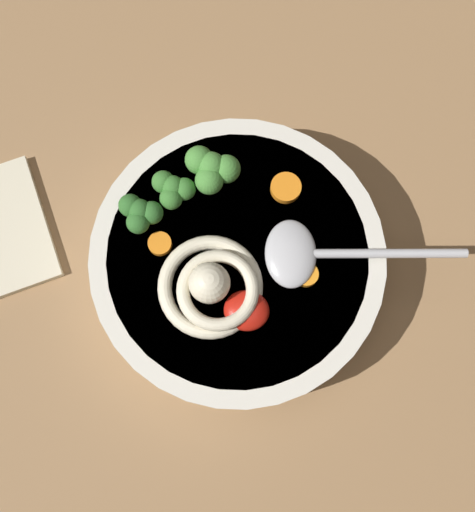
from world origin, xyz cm
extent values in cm
cube|color=#936D47|center=(0.00, 0.00, 1.30)|extent=(109.93, 109.93, 2.60)
cylinder|color=silver|center=(1.90, 2.09, 5.43)|extent=(25.82, 25.82, 5.67)
cylinder|color=olive|center=(1.90, 2.09, 5.66)|extent=(22.72, 22.72, 5.22)
torus|color=beige|center=(0.15, -0.98, 8.88)|extent=(8.92, 8.92, 1.23)
torus|color=beige|center=(0.73, -1.36, 9.87)|extent=(9.56, 9.56, 1.11)
sphere|color=beige|center=(0.15, -0.98, 10.48)|extent=(3.46, 3.46, 3.46)
ellipsoid|color=#B7B7BC|center=(6.38, 2.72, 9.07)|extent=(5.18, 6.55, 1.60)
cylinder|color=#B7B7BC|center=(13.81, 3.75, 9.07)|extent=(14.97, 2.86, 0.80)
ellipsoid|color=#B2190F|center=(3.31, -2.62, 9.13)|extent=(3.82, 3.44, 1.72)
cylinder|color=#7A9E60|center=(-6.73, 4.39, 8.81)|extent=(1.01, 1.01, 1.09)
sphere|color=#2D6628|center=(-6.73, 4.39, 10.35)|extent=(1.99, 1.99, 1.99)
sphere|color=#2D6628|center=(-5.74, 4.39, 10.17)|extent=(1.99, 1.99, 1.99)
sphere|color=#2D6628|center=(-7.64, 4.76, 10.26)|extent=(1.99, 1.99, 1.99)
sphere|color=#2D6628|center=(-6.73, 3.40, 10.21)|extent=(1.99, 1.99, 1.99)
cylinder|color=#7A9E60|center=(-4.31, 6.86, 8.80)|extent=(1.00, 1.00, 1.08)
sphere|color=#38752D|center=(-4.31, 6.86, 10.33)|extent=(1.97, 1.97, 1.97)
sphere|color=#38752D|center=(-3.33, 6.86, 10.15)|extent=(1.97, 1.97, 1.97)
sphere|color=#38752D|center=(-5.21, 7.22, 10.24)|extent=(1.97, 1.97, 1.97)
sphere|color=#38752D|center=(-4.31, 5.88, 10.18)|extent=(1.97, 1.97, 1.97)
cylinder|color=#7A9E60|center=(-1.28, 8.97, 8.94)|extent=(1.25, 1.25, 1.34)
sphere|color=#478938|center=(-1.28, 8.97, 10.84)|extent=(2.46, 2.46, 2.46)
sphere|color=#478938|center=(-0.05, 8.97, 10.62)|extent=(2.46, 2.46, 2.46)
sphere|color=#478938|center=(-2.40, 9.42, 10.73)|extent=(2.46, 2.46, 2.46)
sphere|color=#478938|center=(-1.28, 7.74, 10.66)|extent=(2.46, 2.46, 2.46)
cylinder|color=orange|center=(7.94, 1.16, 8.66)|extent=(2.03, 2.03, 0.79)
cylinder|color=orange|center=(5.29, 8.68, 8.67)|extent=(2.71, 2.71, 0.80)
cylinder|color=orange|center=(-4.85, 2.18, 8.63)|extent=(2.04, 2.04, 0.72)
camera|label=1|loc=(3.55, -10.00, 60.00)|focal=43.29mm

